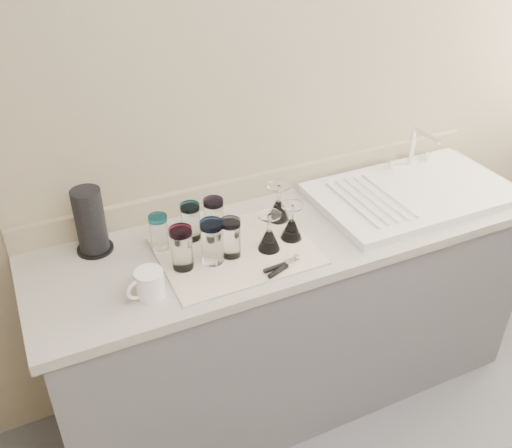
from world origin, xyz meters
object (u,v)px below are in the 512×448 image
tumbler_magenta (182,248)px  paper_towel_roll (90,222)px  tumbler_lavender (231,238)px  sink_unit (412,192)px  white_mug (149,284)px  goblet_back_right (278,208)px  goblet_front_right (292,227)px  tumbler_teal (159,232)px  tumbler_cyan (191,221)px  tumbler_purple (214,217)px  goblet_front_left (269,237)px  tumbler_blue (212,242)px  can_opener (283,266)px

tumbler_magenta → paper_towel_roll: paper_towel_roll is taller
tumbler_lavender → sink_unit: bearing=4.7°
tumbler_magenta → white_mug: bearing=-147.5°
goblet_back_right → paper_towel_roll: 0.71m
tumbler_lavender → tumbler_magenta: bearing=178.0°
goblet_front_right → tumbler_magenta: bearing=179.7°
tumbler_teal → goblet_back_right: bearing=-1.1°
tumbler_cyan → paper_towel_roll: (-0.34, 0.09, 0.04)m
goblet_back_right → tumbler_magenta: bearing=-162.9°
sink_unit → tumbler_lavender: sink_unit is taller
tumbler_purple → tumbler_lavender: bearing=-88.1°
sink_unit → goblet_front_left: (-0.72, -0.09, 0.04)m
tumbler_teal → tumbler_blue: 0.21m
tumbler_magenta → goblet_front_left: size_ratio=1.06×
tumbler_cyan → paper_towel_roll: 0.36m
paper_towel_roll → tumbler_magenta: bearing=-43.6°
tumbler_purple → goblet_front_right: (0.25, -0.14, -0.03)m
tumbler_teal → goblet_front_right: (0.46, -0.15, -0.02)m
tumbler_teal → goblet_front_left: bearing=-26.0°
tumbler_cyan → tumbler_lavender: 0.19m
paper_towel_roll → can_opener: bearing=-35.4°
white_mug → tumbler_cyan: bearing=46.7°
goblet_front_left → goblet_front_right: goblet_front_left is taller
tumbler_purple → tumbler_magenta: tumbler_magenta is taller
sink_unit → goblet_back_right: sink_unit is taller
tumbler_magenta → tumbler_cyan: bearing=60.6°
tumbler_cyan → goblet_front_right: 0.37m
goblet_front_right → paper_towel_roll: (-0.68, 0.25, 0.06)m
goblet_front_right → white_mug: bearing=-170.9°
goblet_back_right → goblet_front_left: 0.20m
sink_unit → tumbler_purple: sink_unit is taller
tumbler_teal → goblet_front_right: bearing=-17.6°
tumbler_lavender → goblet_front_left: goblet_front_left is taller
tumbler_blue → can_opener: (0.20, -0.15, -0.07)m
tumbler_purple → tumbler_magenta: bearing=-140.8°
paper_towel_roll → sink_unit: bearing=-7.9°
tumbler_lavender → can_opener: size_ratio=1.03×
tumbler_teal → can_opener: 0.46m
tumbler_blue → goblet_front_left: tumbler_blue is taller
tumbler_teal → tumbler_lavender: 0.26m
sink_unit → goblet_back_right: 0.60m
tumbler_blue → goblet_back_right: (0.33, 0.15, -0.03)m
goblet_back_right → can_opener: (-0.13, -0.29, -0.04)m
tumbler_lavender → can_opener: (0.13, -0.15, -0.07)m
tumbler_teal → goblet_front_left: goblet_front_left is taller
goblet_front_left → white_mug: size_ratio=1.05×
sink_unit → tumbler_teal: 1.08m
sink_unit → white_mug: bearing=-172.4°
tumbler_blue → goblet_front_right: bearing=1.6°
paper_towel_roll → goblet_front_left: bearing=-25.4°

